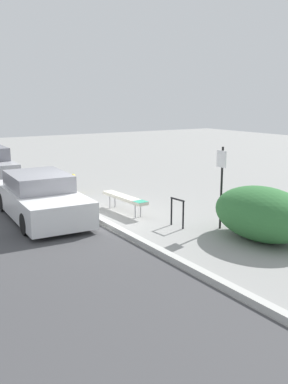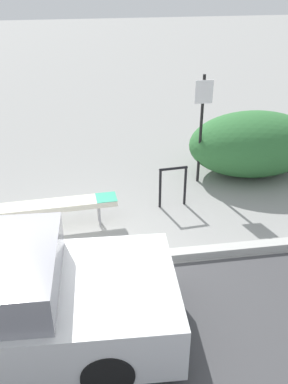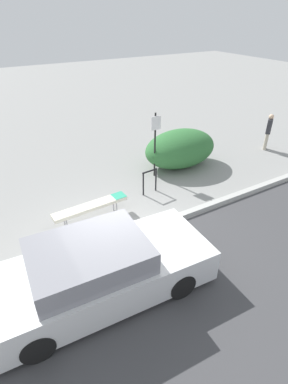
{
  "view_description": "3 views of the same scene",
  "coord_description": "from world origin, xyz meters",
  "px_view_note": "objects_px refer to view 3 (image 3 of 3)",
  "views": [
    {
      "loc": [
        11.39,
        -5.39,
        3.56
      ],
      "look_at": [
        1.17,
        1.05,
        0.93
      ],
      "focal_mm": 40.0,
      "sensor_mm": 36.0,
      "label": 1
    },
    {
      "loc": [
        0.35,
        -5.39,
        4.3
      ],
      "look_at": [
        1.26,
        0.48,
        1.0
      ],
      "focal_mm": 40.0,
      "sensor_mm": 36.0,
      "label": 2
    },
    {
      "loc": [
        -2.36,
        -5.51,
        5.18
      ],
      "look_at": [
        1.34,
        0.87,
        0.64
      ],
      "focal_mm": 28.0,
      "sensor_mm": 36.0,
      "label": 3
    }
  ],
  "objects_px": {
    "bench": "(91,207)",
    "bike_rack": "(150,179)",
    "sign_post": "(155,140)",
    "parked_car_near": "(98,271)",
    "pedestrian": "(268,131)"
  },
  "relations": [
    {
      "from": "bench",
      "to": "bike_rack",
      "type": "relative_size",
      "value": 2.64
    },
    {
      "from": "pedestrian",
      "to": "bike_rack",
      "type": "bearing_deg",
      "value": 147.97
    },
    {
      "from": "sign_post",
      "to": "bench",
      "type": "bearing_deg",
      "value": -154.86
    },
    {
      "from": "bike_rack",
      "to": "sign_post",
      "type": "height_order",
      "value": "sign_post"
    },
    {
      "from": "bike_rack",
      "to": "pedestrian",
      "type": "relative_size",
      "value": 0.54
    },
    {
      "from": "sign_post",
      "to": "pedestrian",
      "type": "bearing_deg",
      "value": -3.52
    },
    {
      "from": "bench",
      "to": "pedestrian",
      "type": "xyz_separation_m",
      "value": [
        8.32,
        1.06,
        0.34
      ]
    },
    {
      "from": "bench",
      "to": "sign_post",
      "type": "relative_size",
      "value": 0.95
    },
    {
      "from": "bike_rack",
      "to": "parked_car_near",
      "type": "bearing_deg",
      "value": -135.51
    },
    {
      "from": "sign_post",
      "to": "pedestrian",
      "type": "xyz_separation_m",
      "value": [
        5.37,
        -0.33,
        -0.57
      ]
    },
    {
      "from": "bike_rack",
      "to": "sign_post",
      "type": "distance_m",
      "value": 1.49
    },
    {
      "from": "bench",
      "to": "parked_car_near",
      "type": "distance_m",
      "value": 2.62
    },
    {
      "from": "bench",
      "to": "pedestrian",
      "type": "bearing_deg",
      "value": 4.15
    },
    {
      "from": "sign_post",
      "to": "bike_rack",
      "type": "bearing_deg",
      "value": -129.59
    },
    {
      "from": "bike_rack",
      "to": "bench",
      "type": "bearing_deg",
      "value": -168.04
    }
  ]
}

